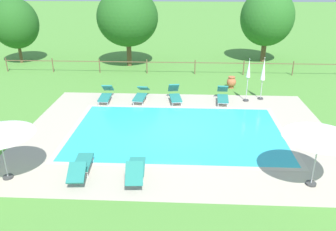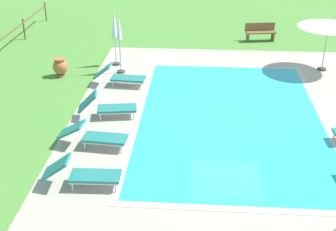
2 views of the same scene
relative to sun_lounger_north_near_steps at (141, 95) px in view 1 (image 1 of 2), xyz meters
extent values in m
plane|color=#518E38|center=(2.19, -4.10, -0.36)|extent=(160.00, 160.00, 0.00)
cube|color=#B2A893|center=(2.19, -4.10, -0.35)|extent=(14.24, 10.62, 0.01)
cube|color=#2DB7C6|center=(2.19, -4.10, -0.35)|extent=(9.59, 5.97, 0.01)
cube|color=#C0B59F|center=(2.19, -0.99, -0.35)|extent=(10.07, 0.24, 0.01)
cube|color=#C0B59F|center=(2.19, -7.21, -0.35)|extent=(10.07, 0.24, 0.01)
cube|color=#C0B59F|center=(7.11, -4.10, -0.35)|extent=(0.24, 5.97, 0.01)
cube|color=#C0B59F|center=(-2.72, -4.10, -0.35)|extent=(0.24, 5.97, 0.01)
cube|color=#237A70|center=(-0.03, -0.30, -0.04)|extent=(0.71, 1.35, 0.07)
cube|color=#237A70|center=(0.07, 0.72, 0.16)|extent=(0.67, 0.82, 0.46)
cube|color=silver|center=(-0.03, -0.30, -0.10)|extent=(0.68, 1.32, 0.04)
cylinder|color=silver|center=(0.18, -0.87, -0.22)|extent=(0.04, 0.04, 0.28)
cylinder|color=silver|center=(-0.33, -0.82, -0.22)|extent=(0.04, 0.04, 0.28)
cylinder|color=silver|center=(0.28, 0.23, -0.22)|extent=(0.04, 0.04, 0.28)
cylinder|color=silver|center=(-0.23, 0.28, -0.22)|extent=(0.04, 0.04, 0.28)
cube|color=#237A70|center=(0.81, -7.79, -0.04)|extent=(0.68, 1.34, 0.07)
cube|color=#237A70|center=(0.87, -8.73, 0.26)|extent=(0.64, 0.67, 0.66)
cube|color=silver|center=(0.81, -7.79, -0.10)|extent=(0.65, 1.31, 0.04)
cylinder|color=silver|center=(0.52, -7.26, -0.22)|extent=(0.04, 0.04, 0.28)
cylinder|color=silver|center=(1.03, -7.22, -0.22)|extent=(0.04, 0.04, 0.28)
cylinder|color=silver|center=(0.59, -8.36, -0.22)|extent=(0.04, 0.04, 0.28)
cylinder|color=silver|center=(1.10, -8.33, -0.22)|extent=(0.04, 0.04, 0.28)
cube|color=#237A70|center=(4.68, -0.28, -0.04)|extent=(0.69, 1.34, 0.07)
cube|color=#237A70|center=(4.75, 0.70, 0.22)|extent=(0.65, 0.75, 0.57)
cube|color=silver|center=(4.68, -0.28, -0.10)|extent=(0.66, 1.31, 0.04)
cylinder|color=silver|center=(4.89, -0.85, -0.22)|extent=(0.04, 0.04, 0.28)
cylinder|color=silver|center=(4.38, -0.81, -0.22)|extent=(0.04, 0.04, 0.28)
cylinder|color=silver|center=(4.97, 0.25, -0.22)|extent=(0.04, 0.04, 0.28)
cylinder|color=silver|center=(4.46, 0.29, -0.22)|extent=(0.04, 0.04, 0.28)
cube|color=#237A70|center=(-1.24, -7.57, -0.04)|extent=(0.70, 1.34, 0.07)
cube|color=#237A70|center=(-1.16, -8.59, 0.15)|extent=(0.66, 0.83, 0.44)
cube|color=silver|center=(-1.24, -7.57, -0.10)|extent=(0.67, 1.32, 0.04)
cylinder|color=silver|center=(-1.54, -7.04, -0.22)|extent=(0.04, 0.04, 0.28)
cylinder|color=silver|center=(-1.03, -6.99, -0.22)|extent=(0.04, 0.04, 0.28)
cylinder|color=silver|center=(-1.45, -8.14, -0.22)|extent=(0.04, 0.04, 0.28)
cylinder|color=silver|center=(-0.94, -8.10, -0.22)|extent=(0.04, 0.04, 0.28)
cube|color=#237A70|center=(-2.01, -0.43, -0.04)|extent=(0.64, 1.32, 0.07)
cube|color=#237A70|center=(-2.04, 0.56, 0.20)|extent=(0.62, 0.74, 0.55)
cube|color=silver|center=(-2.01, -0.43, -0.10)|extent=(0.61, 1.29, 0.04)
cylinder|color=silver|center=(-1.74, -0.98, -0.22)|extent=(0.04, 0.04, 0.28)
cylinder|color=silver|center=(-2.25, -0.99, -0.22)|extent=(0.04, 0.04, 0.28)
cylinder|color=silver|center=(-1.77, 0.13, -0.22)|extent=(0.04, 0.04, 0.28)
cylinder|color=silver|center=(-2.28, 0.11, -0.22)|extent=(0.04, 0.04, 0.28)
cube|color=#237A70|center=(2.01, -0.31, -0.04)|extent=(0.80, 1.38, 0.07)
cube|color=#237A70|center=(1.86, 0.64, 0.25)|extent=(0.69, 0.74, 0.63)
cube|color=silver|center=(2.01, -0.31, -0.10)|extent=(0.76, 1.35, 0.04)
cylinder|color=silver|center=(2.34, -0.81, -0.22)|extent=(0.04, 0.04, 0.28)
cylinder|color=silver|center=(1.84, -0.89, -0.22)|extent=(0.04, 0.04, 0.28)
cylinder|color=silver|center=(2.17, 0.28, -0.22)|extent=(0.04, 0.04, 0.28)
cylinder|color=silver|center=(1.67, 0.20, -0.22)|extent=(0.04, 0.04, 0.28)
cylinder|color=#383838|center=(6.98, -8.16, -0.32)|extent=(0.36, 0.36, 0.08)
cylinder|color=#B2B5B7|center=(6.98, -8.16, 0.72)|extent=(0.04, 0.04, 2.16)
cone|color=white|center=(6.98, -8.16, 1.66)|extent=(2.47, 2.47, 0.33)
sphere|color=white|center=(6.98, -8.16, 1.83)|extent=(0.06, 0.06, 0.06)
cylinder|color=#383838|center=(-3.80, -8.28, -0.32)|extent=(0.36, 0.36, 0.08)
cylinder|color=#B2B5B7|center=(-3.80, -8.28, 0.72)|extent=(0.04, 0.04, 2.15)
cylinder|color=#383838|center=(6.07, 0.23, -0.32)|extent=(0.32, 0.32, 0.08)
cylinder|color=#B2B5B7|center=(6.07, 0.23, 0.36)|extent=(0.04, 0.04, 1.43)
cone|color=white|center=(6.07, 0.23, 1.58)|extent=(0.24, 0.24, 1.02)
sphere|color=white|center=(6.07, 0.23, 2.11)|extent=(0.05, 0.05, 0.05)
cylinder|color=#383838|center=(6.97, 0.59, -0.32)|extent=(0.32, 0.32, 0.08)
cylinder|color=#B2B5B7|center=(6.97, 0.59, 0.23)|extent=(0.04, 0.04, 1.18)
cone|color=white|center=(6.97, 0.59, 1.46)|extent=(0.27, 0.27, 1.26)
sphere|color=white|center=(6.97, 0.59, 2.11)|extent=(0.05, 0.05, 0.05)
cylinder|color=#B7663D|center=(5.50, 2.61, -0.32)|extent=(0.33, 0.33, 0.08)
ellipsoid|color=#B7663D|center=(5.50, 2.61, 0.04)|extent=(0.59, 0.59, 0.65)
cylinder|color=#B7663D|center=(5.50, 2.61, 0.37)|extent=(0.45, 0.45, 0.06)
cylinder|color=brown|center=(-10.83, 5.79, 0.17)|extent=(0.08, 0.08, 1.05)
cylinder|color=brown|center=(-7.31, 5.79, 0.17)|extent=(0.08, 0.08, 1.05)
cylinder|color=brown|center=(-3.79, 5.79, 0.17)|extent=(0.08, 0.08, 1.05)
cylinder|color=brown|center=(-0.28, 5.79, 0.17)|extent=(0.08, 0.08, 1.05)
cylinder|color=brown|center=(3.24, 5.79, 0.17)|extent=(0.08, 0.08, 1.05)
cylinder|color=brown|center=(6.76, 5.79, 0.17)|extent=(0.08, 0.08, 1.05)
cylinder|color=brown|center=(10.27, 5.79, 0.17)|extent=(0.08, 0.08, 1.05)
cube|color=brown|center=(1.48, 5.79, 0.49)|extent=(24.62, 0.05, 0.05)
cylinder|color=brown|center=(-11.01, 8.54, 0.48)|extent=(0.24, 0.24, 1.68)
ellipsoid|color=#235B1E|center=(-11.01, 8.54, 2.81)|extent=(3.59, 3.59, 3.96)
cylinder|color=brown|center=(-1.93, 8.04, 0.69)|extent=(0.37, 0.37, 2.09)
ellipsoid|color=#235B1E|center=(-1.93, 8.04, 3.37)|extent=(4.66, 4.66, 4.36)
cylinder|color=brown|center=(9.01, 9.98, 0.58)|extent=(0.40, 0.40, 1.88)
ellipsoid|color=#286623|center=(9.01, 9.98, 3.22)|extent=(4.25, 4.25, 4.51)
camera|label=1|loc=(2.49, -18.37, 6.45)|focal=36.21mm
camera|label=2|loc=(-11.88, -3.03, 6.72)|focal=49.90mm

